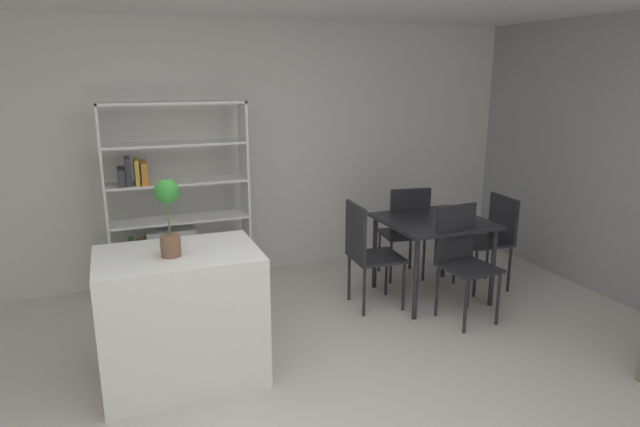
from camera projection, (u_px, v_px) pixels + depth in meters
The scene contains 9 objects.
back_partition at pixel (204, 153), 5.36m from camera, with size 6.88×0.06×2.56m, color silver.
kitchen_island at pixel (182, 316), 3.66m from camera, with size 1.05×0.72×0.91m, color white.
potted_plant_on_island at pixel (168, 213), 3.40m from camera, with size 0.15×0.15×0.50m.
open_bookshelf at pixel (169, 216), 5.00m from camera, with size 1.28×0.32×1.80m.
dining_table at pixel (433, 228), 4.97m from camera, with size 0.91×0.88×0.75m.
dining_chair_island_side at pixel (366, 247), 4.76m from camera, with size 0.46×0.45×0.95m.
dining_chair_near at pixel (462, 253), 4.57m from camera, with size 0.45×0.46×0.97m.
dining_chair_window_side at pixel (492, 233), 5.23m from camera, with size 0.46×0.43×0.91m.
dining_chair_far at pixel (406, 226), 5.40m from camera, with size 0.46×0.46×0.96m.
Camera 1 is at (-0.86, -2.58, 2.05)m, focal length 30.39 mm.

